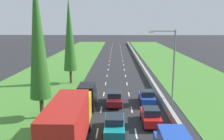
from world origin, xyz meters
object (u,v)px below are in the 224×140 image
at_px(poplar_tree_third, 69,35).
at_px(street_light_mast, 171,62).
at_px(red_box_truck_left_lane, 69,124).
at_px(poplar_tree_second, 38,36).
at_px(blue_hatchback_right_lane, 147,97).
at_px(maroon_sedan_centre_lane, 115,98).
at_px(black_van_left_lane, 87,96).
at_px(teal_sedan_centre_lane, 114,124).
at_px(red_hatchback_right_lane, 151,116).

relative_size(poplar_tree_third, street_light_mast, 1.54).
xyz_separation_m(red_box_truck_left_lane, poplar_tree_third, (-3.90, 21.26, 5.78)).
bearing_deg(poplar_tree_second, street_light_mast, 17.33).
bearing_deg(blue_hatchback_right_lane, poplar_tree_third, 138.19).
height_order(maroon_sedan_centre_lane, poplar_tree_third, poplar_tree_third).
xyz_separation_m(maroon_sedan_centre_lane, street_light_mast, (6.68, 0.17, 4.42)).
bearing_deg(red_box_truck_left_lane, poplar_tree_third, 100.40).
relative_size(maroon_sedan_centre_lane, street_light_mast, 0.50).
xyz_separation_m(poplar_tree_second, street_light_mast, (14.23, 4.44, -3.29)).
bearing_deg(street_light_mast, poplar_tree_third, 143.70).
xyz_separation_m(blue_hatchback_right_lane, black_van_left_lane, (-7.16, -1.57, 0.56)).
xyz_separation_m(blue_hatchback_right_lane, poplar_tree_second, (-11.51, -4.64, 7.68)).
distance_m(maroon_sedan_centre_lane, poplar_tree_third, 14.59).
relative_size(black_van_left_lane, poplar_tree_second, 0.33).
relative_size(red_box_truck_left_lane, black_van_left_lane, 1.92).
height_order(blue_hatchback_right_lane, maroon_sedan_centre_lane, blue_hatchback_right_lane).
bearing_deg(teal_sedan_centre_lane, poplar_tree_second, 155.78).
bearing_deg(red_hatchback_right_lane, blue_hatchback_right_lane, 86.22).
xyz_separation_m(red_box_truck_left_lane, blue_hatchback_right_lane, (7.34, 11.20, -1.35)).
xyz_separation_m(red_hatchback_right_lane, teal_sedan_centre_lane, (-3.52, -1.97, -0.02)).
bearing_deg(blue_hatchback_right_lane, maroon_sedan_centre_lane, -174.62).
xyz_separation_m(maroon_sedan_centre_lane, poplar_tree_second, (-7.55, -4.27, 7.71)).
xyz_separation_m(teal_sedan_centre_lane, poplar_tree_third, (-7.33, 18.11, 7.15)).
distance_m(red_hatchback_right_lane, maroon_sedan_centre_lane, 6.73).
distance_m(red_box_truck_left_lane, poplar_tree_third, 22.37).
relative_size(red_box_truck_left_lane, poplar_tree_third, 0.68).
bearing_deg(poplar_tree_third, blue_hatchback_right_lane, -41.81).
bearing_deg(teal_sedan_centre_lane, red_hatchback_right_lane, 29.28).
bearing_deg(blue_hatchback_right_lane, black_van_left_lane, -167.64).
height_order(teal_sedan_centre_lane, blue_hatchback_right_lane, blue_hatchback_right_lane).
distance_m(red_hatchback_right_lane, street_light_mast, 7.98).
distance_m(black_van_left_lane, poplar_tree_second, 8.89).
distance_m(red_box_truck_left_lane, teal_sedan_centre_lane, 4.85).
distance_m(red_box_truck_left_lane, street_light_mast, 15.22).
height_order(red_box_truck_left_lane, poplar_tree_third, poplar_tree_third).
bearing_deg(red_box_truck_left_lane, red_hatchback_right_lane, 36.39).
height_order(red_hatchback_right_lane, street_light_mast, street_light_mast).
bearing_deg(blue_hatchback_right_lane, poplar_tree_second, -158.04).
distance_m(red_box_truck_left_lane, blue_hatchback_right_lane, 13.46).
xyz_separation_m(teal_sedan_centre_lane, maroon_sedan_centre_lane, (-0.04, 7.68, 0.00)).
xyz_separation_m(red_box_truck_left_lane, teal_sedan_centre_lane, (3.42, 3.14, -1.37)).
xyz_separation_m(red_hatchback_right_lane, maroon_sedan_centre_lane, (-3.56, 5.71, -0.02)).
bearing_deg(poplar_tree_third, poplar_tree_second, -91.05).
bearing_deg(black_van_left_lane, maroon_sedan_centre_lane, 20.49).
bearing_deg(blue_hatchback_right_lane, red_hatchback_right_lane, -93.78).
xyz_separation_m(poplar_tree_second, poplar_tree_third, (0.27, 14.70, -0.56)).
xyz_separation_m(blue_hatchback_right_lane, street_light_mast, (2.72, -0.20, 4.40)).
height_order(teal_sedan_centre_lane, poplar_tree_second, poplar_tree_second).
height_order(red_hatchback_right_lane, teal_sedan_centre_lane, red_hatchback_right_lane).
bearing_deg(red_hatchback_right_lane, red_box_truck_left_lane, -143.61).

